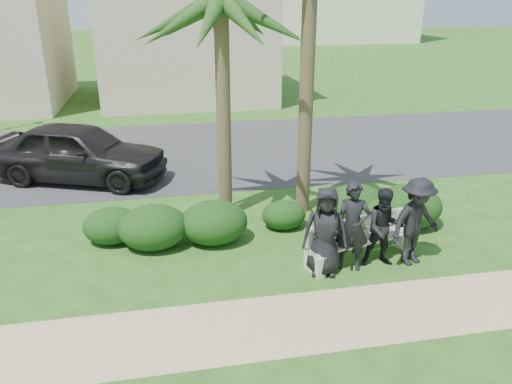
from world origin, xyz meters
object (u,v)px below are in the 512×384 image
(man_c, at_px, (384,228))
(man_d, at_px, (416,222))
(car_a, at_px, (79,152))
(palm_left, at_px, (221,6))
(man_a, at_px, (325,231))
(man_b, at_px, (353,227))
(park_bench, at_px, (361,243))

(man_c, relative_size, man_d, 0.89)
(car_a, bearing_deg, palm_left, -109.28)
(man_c, relative_size, palm_left, 0.28)
(man_a, height_order, man_b, man_b)
(man_c, relative_size, car_a, 0.32)
(park_bench, relative_size, car_a, 0.50)
(man_b, bearing_deg, car_a, 150.63)
(palm_left, bearing_deg, man_b, -56.04)
(man_b, distance_m, palm_left, 5.17)
(park_bench, distance_m, man_d, 1.09)
(palm_left, bearing_deg, man_c, -48.13)
(man_a, relative_size, man_d, 0.97)
(man_d, bearing_deg, man_b, 160.37)
(man_b, distance_m, car_a, 8.28)
(man_c, distance_m, palm_left, 5.49)
(man_d, height_order, palm_left, palm_left)
(park_bench, distance_m, palm_left, 5.52)
(park_bench, height_order, man_a, man_a)
(man_d, height_order, car_a, man_d)
(man_c, xyz_separation_m, palm_left, (-2.61, 2.91, 3.86))
(man_d, bearing_deg, car_a, 120.50)
(palm_left, height_order, car_a, palm_left)
(man_b, bearing_deg, man_c, 19.09)
(park_bench, height_order, palm_left, palm_left)
(man_b, bearing_deg, palm_left, 141.90)
(man_a, xyz_separation_m, man_c, (1.19, 0.08, -0.07))
(park_bench, height_order, man_b, man_b)
(man_b, xyz_separation_m, car_a, (-5.61, 6.09, -0.04))
(man_b, relative_size, car_a, 0.36)
(palm_left, xyz_separation_m, car_a, (-3.65, 3.16, -3.82))
(park_bench, bearing_deg, man_c, -54.03)
(man_d, xyz_separation_m, car_a, (-6.85, 6.13, -0.05))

